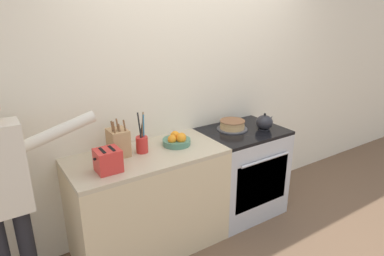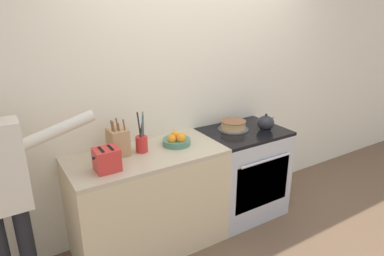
{
  "view_description": "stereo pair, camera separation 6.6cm",
  "coord_description": "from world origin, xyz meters",
  "px_view_note": "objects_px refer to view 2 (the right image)",
  "views": [
    {
      "loc": [
        -1.78,
        -2.0,
        2.02
      ],
      "look_at": [
        -0.29,
        0.27,
        1.04
      ],
      "focal_mm": 32.0,
      "sensor_mm": 36.0,
      "label": 1
    },
    {
      "loc": [
        -1.73,
        -2.03,
        2.02
      ],
      "look_at": [
        -0.29,
        0.27,
        1.04
      ],
      "focal_mm": 32.0,
      "sensor_mm": 36.0,
      "label": 2
    }
  ],
  "objects_px": {
    "fruit_bowl": "(177,140)",
    "person_baker": "(2,186)",
    "utensil_crock": "(142,143)",
    "stove_range": "(242,172)",
    "toaster": "(107,159)",
    "layer_cake": "(233,125)",
    "knife_block": "(118,142)",
    "tea_kettle": "(266,123)"
  },
  "relations": [
    {
      "from": "fruit_bowl",
      "to": "person_baker",
      "type": "xyz_separation_m",
      "value": [
        -1.34,
        -0.05,
        -0.02
      ]
    },
    {
      "from": "utensil_crock",
      "to": "person_baker",
      "type": "height_order",
      "value": "person_baker"
    },
    {
      "from": "stove_range",
      "to": "utensil_crock",
      "type": "distance_m",
      "value": 1.16
    },
    {
      "from": "utensil_crock",
      "to": "toaster",
      "type": "xyz_separation_m",
      "value": [
        -0.35,
        -0.17,
        0.0
      ]
    },
    {
      "from": "utensil_crock",
      "to": "person_baker",
      "type": "xyz_separation_m",
      "value": [
        -1.02,
        -0.08,
        -0.05
      ]
    },
    {
      "from": "utensil_crock",
      "to": "toaster",
      "type": "distance_m",
      "value": 0.39
    },
    {
      "from": "utensil_crock",
      "to": "toaster",
      "type": "height_order",
      "value": "utensil_crock"
    },
    {
      "from": "stove_range",
      "to": "layer_cake",
      "type": "xyz_separation_m",
      "value": [
        -0.07,
        0.08,
        0.49
      ]
    },
    {
      "from": "knife_block",
      "to": "stove_range",
      "type": "bearing_deg",
      "value": -5.04
    },
    {
      "from": "stove_range",
      "to": "toaster",
      "type": "distance_m",
      "value": 1.48
    },
    {
      "from": "tea_kettle",
      "to": "person_baker",
      "type": "height_order",
      "value": "person_baker"
    },
    {
      "from": "stove_range",
      "to": "knife_block",
      "type": "height_order",
      "value": "knife_block"
    },
    {
      "from": "stove_range",
      "to": "tea_kettle",
      "type": "relative_size",
      "value": 4.46
    },
    {
      "from": "layer_cake",
      "to": "utensil_crock",
      "type": "relative_size",
      "value": 0.86
    },
    {
      "from": "toaster",
      "to": "person_baker",
      "type": "bearing_deg",
      "value": 172.29
    },
    {
      "from": "knife_block",
      "to": "utensil_crock",
      "type": "bearing_deg",
      "value": -14.66
    },
    {
      "from": "fruit_bowl",
      "to": "person_baker",
      "type": "bearing_deg",
      "value": -177.67
    },
    {
      "from": "stove_range",
      "to": "toaster",
      "type": "bearing_deg",
      "value": -175.32
    },
    {
      "from": "stove_range",
      "to": "tea_kettle",
      "type": "bearing_deg",
      "value": -25.14
    },
    {
      "from": "layer_cake",
      "to": "fruit_bowl",
      "type": "bearing_deg",
      "value": -175.99
    },
    {
      "from": "knife_block",
      "to": "person_baker",
      "type": "xyz_separation_m",
      "value": [
        -0.84,
        -0.13,
        -0.08
      ]
    },
    {
      "from": "tea_kettle",
      "to": "toaster",
      "type": "height_order",
      "value": "toaster"
    },
    {
      "from": "tea_kettle",
      "to": "fruit_bowl",
      "type": "height_order",
      "value": "tea_kettle"
    },
    {
      "from": "fruit_bowl",
      "to": "toaster",
      "type": "distance_m",
      "value": 0.68
    },
    {
      "from": "fruit_bowl",
      "to": "layer_cake",
      "type": "bearing_deg",
      "value": 4.01
    },
    {
      "from": "toaster",
      "to": "utensil_crock",
      "type": "bearing_deg",
      "value": 26.39
    },
    {
      "from": "toaster",
      "to": "fruit_bowl",
      "type": "bearing_deg",
      "value": 12.38
    },
    {
      "from": "fruit_bowl",
      "to": "person_baker",
      "type": "relative_size",
      "value": 0.16
    },
    {
      "from": "stove_range",
      "to": "tea_kettle",
      "type": "distance_m",
      "value": 0.55
    },
    {
      "from": "utensil_crock",
      "to": "person_baker",
      "type": "bearing_deg",
      "value": -175.41
    },
    {
      "from": "stove_range",
      "to": "fruit_bowl",
      "type": "relative_size",
      "value": 3.7
    },
    {
      "from": "stove_range",
      "to": "layer_cake",
      "type": "relative_size",
      "value": 3.01
    },
    {
      "from": "layer_cake",
      "to": "knife_block",
      "type": "xyz_separation_m",
      "value": [
        -1.14,
        0.03,
        0.07
      ]
    },
    {
      "from": "stove_range",
      "to": "fruit_bowl",
      "type": "height_order",
      "value": "fruit_bowl"
    },
    {
      "from": "fruit_bowl",
      "to": "tea_kettle",
      "type": "bearing_deg",
      "value": -7.55
    },
    {
      "from": "layer_cake",
      "to": "utensil_crock",
      "type": "height_order",
      "value": "utensil_crock"
    },
    {
      "from": "toaster",
      "to": "stove_range",
      "type": "bearing_deg",
      "value": 4.68
    },
    {
      "from": "layer_cake",
      "to": "utensil_crock",
      "type": "distance_m",
      "value": 0.96
    },
    {
      "from": "layer_cake",
      "to": "toaster",
      "type": "height_order",
      "value": "toaster"
    },
    {
      "from": "layer_cake",
      "to": "toaster",
      "type": "bearing_deg",
      "value": -171.71
    },
    {
      "from": "layer_cake",
      "to": "tea_kettle",
      "type": "bearing_deg",
      "value": -32.36
    },
    {
      "from": "layer_cake",
      "to": "fruit_bowl",
      "type": "relative_size",
      "value": 1.23
    }
  ]
}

